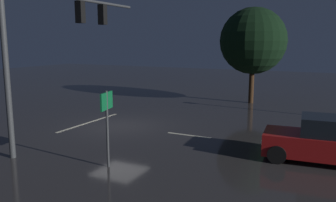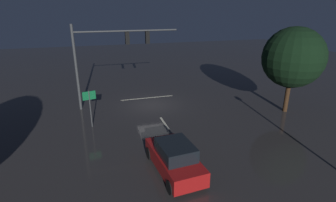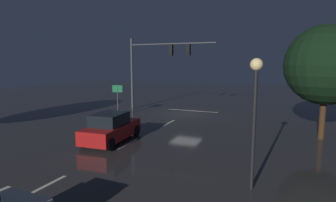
{
  "view_description": "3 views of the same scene",
  "coord_description": "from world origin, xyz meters",
  "px_view_note": "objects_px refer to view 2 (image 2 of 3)",
  "views": [
    {
      "loc": [
        14.68,
        10.24,
        4.38
      ],
      "look_at": [
        -0.51,
        2.64,
        1.47
      ],
      "focal_mm": 36.99,
      "sensor_mm": 36.0,
      "label": 1
    },
    {
      "loc": [
        4.83,
        21.13,
        8.17
      ],
      "look_at": [
        -0.4,
        3.58,
        1.56
      ],
      "focal_mm": 28.08,
      "sensor_mm": 36.0,
      "label": 2
    },
    {
      "loc": [
        -8.03,
        23.13,
        4.55
      ],
      "look_at": [
        -0.24,
        4.72,
        1.81
      ],
      "focal_mm": 29.53,
      "sensor_mm": 36.0,
      "label": 3
    }
  ],
  "objects_px": {
    "traffic_signal_assembly": "(109,50)",
    "car_approaching": "(174,158)",
    "tree_left_near": "(293,58)",
    "route_sign": "(90,101)"
  },
  "relations": [
    {
      "from": "traffic_signal_assembly",
      "to": "car_approaching",
      "type": "height_order",
      "value": "traffic_signal_assembly"
    },
    {
      "from": "car_approaching",
      "to": "traffic_signal_assembly",
      "type": "bearing_deg",
      "value": -78.78
    },
    {
      "from": "route_sign",
      "to": "traffic_signal_assembly",
      "type": "bearing_deg",
      "value": -115.72
    },
    {
      "from": "traffic_signal_assembly",
      "to": "car_approaching",
      "type": "bearing_deg",
      "value": 101.22
    },
    {
      "from": "traffic_signal_assembly",
      "to": "tree_left_near",
      "type": "xyz_separation_m",
      "value": [
        -13.51,
        5.31,
        -0.44
      ]
    },
    {
      "from": "tree_left_near",
      "to": "traffic_signal_assembly",
      "type": "bearing_deg",
      "value": -21.46
    },
    {
      "from": "car_approaching",
      "to": "route_sign",
      "type": "relative_size",
      "value": 1.64
    },
    {
      "from": "car_approaching",
      "to": "route_sign",
      "type": "bearing_deg",
      "value": -59.7
    },
    {
      "from": "traffic_signal_assembly",
      "to": "tree_left_near",
      "type": "height_order",
      "value": "traffic_signal_assembly"
    },
    {
      "from": "traffic_signal_assembly",
      "to": "car_approaching",
      "type": "distance_m",
      "value": 11.69
    }
  ]
}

